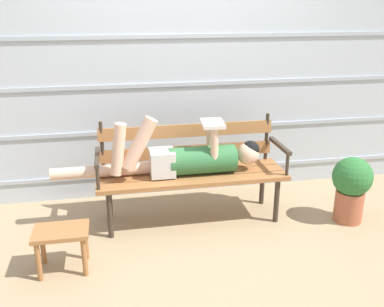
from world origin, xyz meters
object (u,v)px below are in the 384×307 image
park_bench (190,166)px  footstool (62,238)px  potted_plant (351,185)px  reclining_person (185,157)px

park_bench → footstool: size_ratio=4.21×
park_bench → footstool: 1.23m
park_bench → potted_plant: park_bench is taller
potted_plant → reclining_person: bearing=168.7°
park_bench → reclining_person: (-0.06, -0.07, 0.11)m
footstool → potted_plant: (2.36, 0.29, 0.08)m
reclining_person → potted_plant: (1.38, -0.28, -0.25)m
park_bench → potted_plant: (1.32, -0.35, -0.14)m
park_bench → potted_plant: bearing=-14.7°
potted_plant → footstool: bearing=-173.1°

